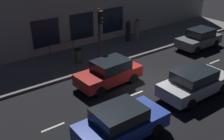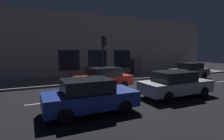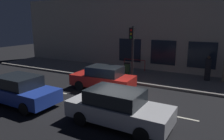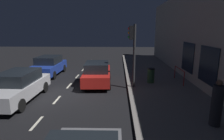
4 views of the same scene
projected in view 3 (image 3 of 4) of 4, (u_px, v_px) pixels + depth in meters
name	position (u px, v px, depth m)	size (l,w,h in m)	color
ground_plane	(118.00, 104.00, 11.77)	(60.00, 60.00, 0.00)	black
sidewalk	(154.00, 78.00, 17.09)	(4.50, 32.00, 0.15)	gray
building_facade	(165.00, 34.00, 18.54)	(0.65, 32.00, 6.71)	beige
lane_centre_line	(134.00, 108.00, 11.30)	(0.12, 27.20, 0.01)	beige
traffic_light	(132.00, 45.00, 15.30)	(0.50, 0.32, 3.97)	#2D2D30
parked_car_0	(21.00, 90.00, 11.66)	(2.02, 4.25, 1.58)	#1E389E
parked_car_1	(103.00, 78.00, 14.19)	(2.03, 4.23, 1.58)	red
parked_car_3	(118.00, 107.00, 9.33)	(2.01, 4.58, 1.58)	#B7B7BC
pedestrian_1	(208.00, 69.00, 15.85)	(0.47, 0.47, 1.84)	#232328
trash_bin	(127.00, 69.00, 17.44)	(0.51, 0.51, 1.02)	#2D5633
red_railing	(134.00, 62.00, 19.22)	(0.05, 2.05, 0.97)	red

